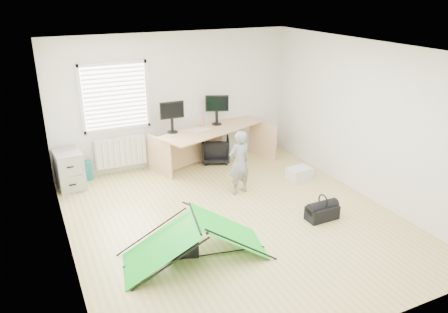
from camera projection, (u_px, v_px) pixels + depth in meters
name	position (u px, v px, depth m)	size (l,w,h in m)	color
ground	(235.00, 219.00, 7.05)	(5.50, 5.50, 0.00)	tan
back_wall	(175.00, 100.00, 8.87)	(5.00, 0.02, 2.70)	silver
window	(115.00, 97.00, 8.28)	(1.20, 0.06, 1.20)	silver
radiator	(121.00, 152.00, 8.65)	(1.00, 0.12, 0.60)	silver
desk	(214.00, 147.00, 9.04)	(2.37, 0.76, 0.81)	tan
filing_cabinet	(69.00, 170.00, 8.05)	(0.46, 0.61, 0.71)	#9EA0A3
monitor_left	(172.00, 121.00, 8.55)	(0.48, 0.11, 0.46)	black
monitor_right	(217.00, 114.00, 9.05)	(0.48, 0.10, 0.46)	black
keyboard	(200.00, 130.00, 8.78)	(0.44, 0.15, 0.02)	beige
thermos	(202.00, 121.00, 8.92)	(0.07, 0.07, 0.26)	#AC6067
office_chair	(215.00, 150.00, 9.27)	(0.57, 0.59, 0.53)	black
person	(239.00, 162.00, 7.75)	(0.43, 0.28, 1.18)	slate
kite	(196.00, 238.00, 5.95)	(2.00, 0.88, 0.62)	#12C124
storage_crate	(299.00, 174.00, 8.44)	(0.44, 0.31, 0.25)	silver
tote_bag	(83.00, 171.00, 8.41)	(0.32, 0.14, 0.38)	#1D7B77
laptop_bag	(183.00, 246.00, 6.03)	(0.44, 0.13, 0.33)	black
white_box	(223.00, 232.00, 6.59)	(0.11, 0.11, 0.11)	silver
duffel_bag	(322.00, 213.00, 7.02)	(0.52, 0.27, 0.23)	black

